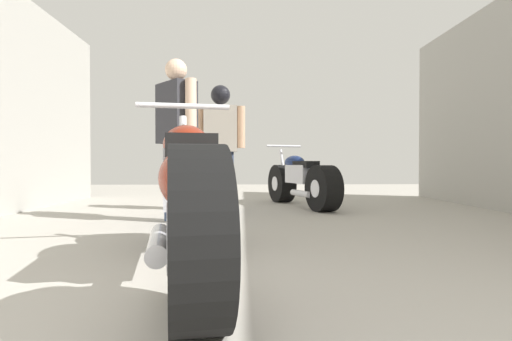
% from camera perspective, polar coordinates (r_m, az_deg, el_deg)
% --- Properties ---
extents(ground_plane, '(16.15, 16.15, 0.00)m').
position_cam_1_polar(ground_plane, '(3.81, 2.15, -8.40)').
color(ground_plane, '#A8A399').
extents(motorcycle_maroon_cruiser, '(0.77, 2.28, 1.06)m').
position_cam_1_polar(motorcycle_maroon_cruiser, '(2.24, -9.69, -3.44)').
color(motorcycle_maroon_cruiser, black).
rests_on(motorcycle_maroon_cruiser, ground_plane).
extents(motorcycle_black_naked, '(0.88, 1.94, 0.92)m').
position_cam_1_polar(motorcycle_black_naked, '(5.81, 6.49, -1.47)').
color(motorcycle_black_naked, black).
rests_on(motorcycle_black_naked, ground_plane).
extents(mechanic_in_blue, '(0.53, 0.61, 1.74)m').
position_cam_1_polar(mechanic_in_blue, '(4.38, -11.29, 5.71)').
color(mechanic_in_blue, '#384766').
rests_on(mechanic_in_blue, ground_plane).
extents(mechanic_with_helmet, '(0.64, 0.25, 1.64)m').
position_cam_1_polar(mechanic_with_helmet, '(5.25, -5.07, 4.95)').
color(mechanic_with_helmet, '#2D3851').
rests_on(mechanic_with_helmet, ground_plane).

